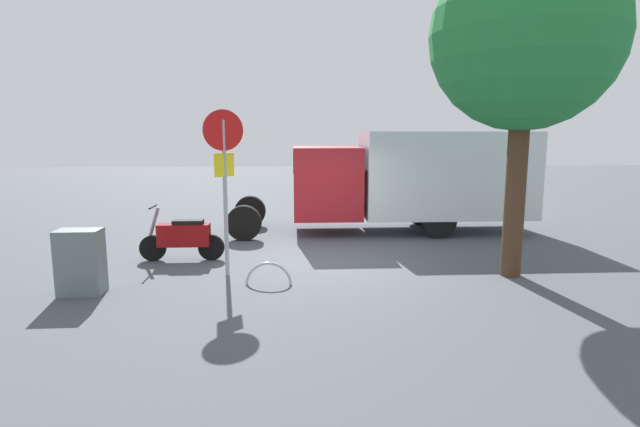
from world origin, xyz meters
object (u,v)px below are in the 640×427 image
motorcycle (183,237)px  bike_rack_hoop (269,284)px  stop_sign (224,167)px  box_truck_near (409,176)px  street_tree (525,37)px  utility_cabinet (81,262)px

motorcycle → bike_rack_hoop: (-1.91, 1.85, -0.52)m
stop_sign → box_truck_near: bearing=-137.2°
bike_rack_hoop → street_tree: bearing=-175.8°
box_truck_near → motorcycle: (5.59, 2.94, -1.04)m
box_truck_near → bike_rack_hoop: 6.23m
box_truck_near → stop_sign: bearing=42.8°
stop_sign → bike_rack_hoop: size_ratio=3.72×
street_tree → utility_cabinet: size_ratio=5.51×
motorcycle → stop_sign: (-1.09, 1.23, 1.59)m
box_truck_near → motorcycle: 6.40m
motorcycle → street_tree: bearing=167.4°
street_tree → bike_rack_hoop: bearing=4.2°
street_tree → bike_rack_hoop: (4.66, 0.34, -4.44)m
box_truck_near → street_tree: bearing=102.5°
motorcycle → box_truck_near: bearing=-152.0°
stop_sign → street_tree: street_tree is taller
motorcycle → utility_cabinet: size_ratio=1.61×
motorcycle → stop_sign: bearing=131.8°
box_truck_near → street_tree: 5.38m
box_truck_near → utility_cabinet: bearing=36.9°
box_truck_near → street_tree: (-0.99, 4.44, 2.88)m
utility_cabinet → bike_rack_hoop: utility_cabinet is taller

